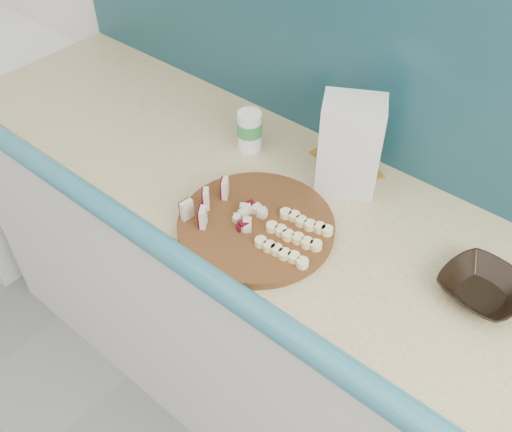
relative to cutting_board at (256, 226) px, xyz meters
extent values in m
cube|color=white|center=(0.04, 0.12, -0.48)|extent=(2.20, 0.60, 0.88)
cube|color=tan|center=(0.04, 0.12, -0.03)|extent=(2.20, 0.60, 0.03)
cube|color=teal|center=(0.04, -0.18, -0.03)|extent=(2.20, 0.06, 0.03)
cube|color=teal|center=(0.04, 0.41, 0.24)|extent=(2.20, 0.02, 0.50)
cube|color=white|center=(-1.51, 0.12, -0.52)|extent=(0.70, 0.70, 0.80)
cylinder|color=#48240F|center=(0.00, 0.00, 0.00)|extent=(0.40, 0.40, 0.02)
cube|color=beige|center=(-0.13, -0.09, 0.04)|extent=(0.02, 0.03, 0.05)
cube|color=#470510|center=(-0.14, -0.09, 0.04)|extent=(0.01, 0.03, 0.05)
cube|color=beige|center=(-0.12, -0.03, 0.04)|extent=(0.02, 0.03, 0.05)
cube|color=#470510|center=(-0.13, -0.03, 0.04)|extent=(0.01, 0.03, 0.05)
cube|color=beige|center=(-0.11, 0.02, 0.04)|extent=(0.02, 0.03, 0.05)
cube|color=#470510|center=(-0.12, 0.02, 0.04)|extent=(0.01, 0.03, 0.05)
cube|color=beige|center=(-0.08, -0.08, 0.04)|extent=(0.02, 0.03, 0.05)
cube|color=#470510|center=(-0.09, -0.08, 0.04)|extent=(0.01, 0.03, 0.05)
cube|color=beige|center=(-0.01, 0.00, 0.02)|extent=(0.02, 0.02, 0.02)
cube|color=beige|center=(-0.01, 0.00, 0.02)|extent=(0.02, 0.02, 0.02)
cube|color=#470510|center=(-0.01, 0.01, 0.02)|extent=(0.02, 0.02, 0.02)
cube|color=beige|center=(-0.02, 0.01, 0.02)|extent=(0.02, 0.02, 0.02)
cube|color=beige|center=(-0.02, 0.01, 0.02)|extent=(0.02, 0.02, 0.02)
cube|color=beige|center=(-0.03, 0.02, 0.02)|extent=(0.02, 0.02, 0.02)
cube|color=beige|center=(-0.03, 0.00, 0.02)|extent=(0.02, 0.02, 0.02)
cube|color=beige|center=(-0.04, 0.00, 0.02)|extent=(0.02, 0.02, 0.02)
cube|color=#470510|center=(-0.05, -0.01, 0.02)|extent=(0.02, 0.02, 0.02)
cube|color=beige|center=(-0.03, -0.01, 0.02)|extent=(0.02, 0.02, 0.02)
cube|color=beige|center=(-0.03, -0.02, 0.02)|extent=(0.02, 0.02, 0.02)
cube|color=beige|center=(-0.02, -0.01, 0.02)|extent=(0.02, 0.02, 0.02)
cube|color=beige|center=(-0.02, -0.02, 0.02)|extent=(0.02, 0.02, 0.02)
cube|color=beige|center=(-0.01, -0.02, 0.02)|extent=(0.02, 0.02, 0.02)
cube|color=#470510|center=(-0.01, -0.01, 0.02)|extent=(0.02, 0.02, 0.02)
cube|color=beige|center=(-0.01, -0.01, 0.02)|extent=(0.02, 0.02, 0.02)
cylinder|color=#FCEF9A|center=(0.05, -0.05, 0.02)|extent=(0.03, 0.03, 0.02)
cylinder|color=#FCEF9A|center=(0.07, -0.05, 0.02)|extent=(0.03, 0.03, 0.02)
cylinder|color=#FCEF9A|center=(0.09, -0.04, 0.02)|extent=(0.03, 0.03, 0.02)
cylinder|color=#FCEF9A|center=(0.12, -0.04, 0.02)|extent=(0.03, 0.03, 0.02)
cylinder|color=#FCEF9A|center=(0.14, -0.04, 0.02)|extent=(0.03, 0.03, 0.02)
cylinder|color=#FCEF9A|center=(0.16, -0.03, 0.02)|extent=(0.03, 0.03, 0.02)
cylinder|color=#FCEF9A|center=(0.04, 0.01, 0.02)|extent=(0.03, 0.03, 0.02)
cylinder|color=#FCEF9A|center=(0.07, 0.01, 0.02)|extent=(0.03, 0.03, 0.02)
cylinder|color=#FCEF9A|center=(0.09, 0.01, 0.02)|extent=(0.03, 0.03, 0.02)
cylinder|color=#FCEF9A|center=(0.11, 0.01, 0.02)|extent=(0.03, 0.03, 0.02)
cylinder|color=#FCEF9A|center=(0.13, 0.02, 0.02)|extent=(0.03, 0.03, 0.02)
cylinder|color=#FCEF9A|center=(0.15, 0.02, 0.02)|extent=(0.03, 0.03, 0.02)
cylinder|color=#FCEF9A|center=(0.04, 0.06, 0.02)|extent=(0.03, 0.03, 0.02)
cylinder|color=#FCEF9A|center=(0.06, 0.06, 0.02)|extent=(0.03, 0.03, 0.02)
cylinder|color=#FCEF9A|center=(0.08, 0.06, 0.02)|extent=(0.03, 0.03, 0.02)
cylinder|color=#FCEF9A|center=(0.10, 0.07, 0.02)|extent=(0.03, 0.03, 0.02)
cylinder|color=#FCEF9A|center=(0.12, 0.07, 0.02)|extent=(0.03, 0.03, 0.02)
cylinder|color=#FCEF9A|center=(0.14, 0.07, 0.02)|extent=(0.03, 0.03, 0.02)
imported|color=black|center=(0.48, 0.15, 0.01)|extent=(0.19, 0.19, 0.04)
cube|color=silver|center=(0.07, 0.26, 0.11)|extent=(0.17, 0.16, 0.24)
cylinder|color=white|center=(-0.21, 0.23, 0.04)|extent=(0.06, 0.06, 0.11)
cylinder|color=green|center=(-0.21, 0.23, 0.05)|extent=(0.07, 0.07, 0.04)
cube|color=gold|center=(-0.05, 0.38, -0.01)|extent=(0.05, 0.16, 0.01)
cube|color=gold|center=(0.01, 0.40, -0.01)|extent=(0.10, 0.15, 0.01)
cube|color=gold|center=(0.06, 0.37, -0.01)|extent=(0.15, 0.11, 0.01)
camera|label=1|loc=(0.59, -0.71, 0.92)|focal=40.00mm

